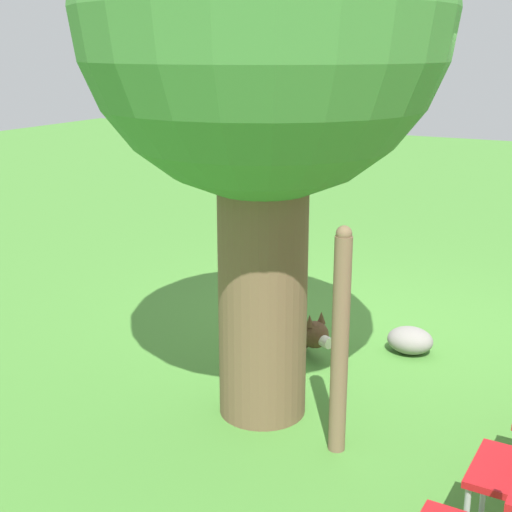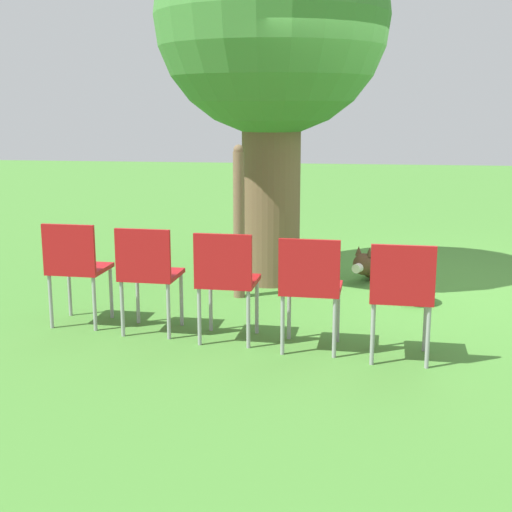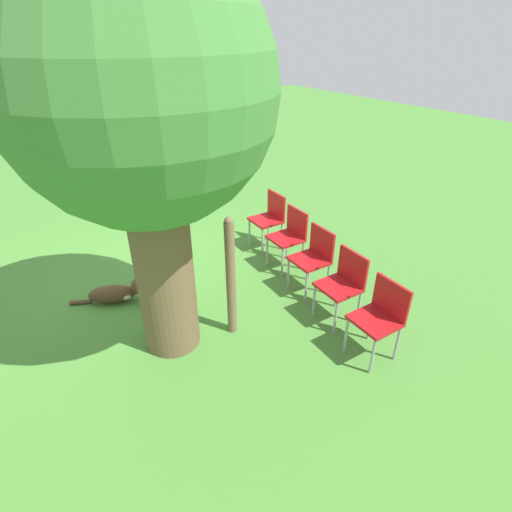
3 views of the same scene
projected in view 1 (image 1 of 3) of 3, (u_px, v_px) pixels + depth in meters
name	position (u px, v px, depth m)	size (l,w,h in m)	color
ground_plane	(341.00, 344.00, 6.07)	(30.00, 30.00, 0.00)	#478433
oak_tree	(263.00, 25.00, 4.24)	(2.28, 2.28, 3.78)	brown
dog	(295.00, 333.00, 5.93)	(0.99, 0.58, 0.39)	#513823
fence_post	(340.00, 341.00, 4.27)	(0.11, 0.11, 1.45)	brown
garden_rock	(410.00, 340.00, 5.87)	(0.38, 0.33, 0.22)	gray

